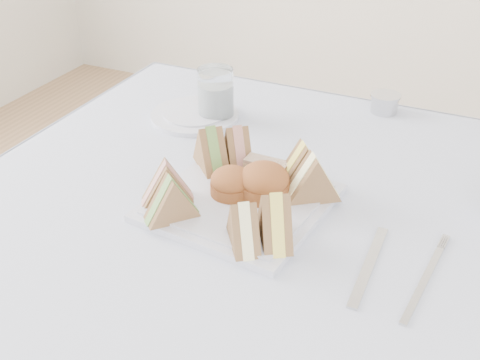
% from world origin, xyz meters
% --- Properties ---
extents(tablecloth, '(1.02, 1.02, 0.01)m').
position_xyz_m(tablecloth, '(0.00, 0.00, 0.74)').
color(tablecloth, silver).
rests_on(tablecloth, table).
extents(serving_plate, '(0.30, 0.30, 0.01)m').
position_xyz_m(serving_plate, '(-0.02, -0.01, 0.75)').
color(serving_plate, silver).
rests_on(serving_plate, tablecloth).
extents(sandwich_fl_a, '(0.09, 0.08, 0.08)m').
position_xyz_m(sandwich_fl_a, '(-0.13, -0.06, 0.80)').
color(sandwich_fl_a, brown).
rests_on(sandwich_fl_a, serving_plate).
extents(sandwich_fl_b, '(0.09, 0.09, 0.08)m').
position_xyz_m(sandwich_fl_b, '(-0.10, -0.10, 0.80)').
color(sandwich_fl_b, brown).
rests_on(sandwich_fl_b, serving_plate).
extents(sandwich_fr_a, '(0.08, 0.10, 0.08)m').
position_xyz_m(sandwich_fr_a, '(0.07, -0.08, 0.80)').
color(sandwich_fr_a, brown).
rests_on(sandwich_fr_a, serving_plate).
extents(sandwich_fr_b, '(0.08, 0.09, 0.07)m').
position_xyz_m(sandwich_fr_b, '(0.03, -0.11, 0.79)').
color(sandwich_fr_b, brown).
rests_on(sandwich_fr_b, serving_plate).
extents(sandwich_bl_a, '(0.10, 0.10, 0.08)m').
position_xyz_m(sandwich_bl_a, '(-0.12, 0.07, 0.80)').
color(sandwich_bl_a, brown).
rests_on(sandwich_bl_a, serving_plate).
extents(sandwich_bl_b, '(0.09, 0.09, 0.08)m').
position_xyz_m(sandwich_bl_b, '(-0.08, 0.10, 0.80)').
color(sandwich_bl_b, brown).
rests_on(sandwich_bl_b, serving_plate).
extents(sandwich_br_a, '(0.10, 0.09, 0.08)m').
position_xyz_m(sandwich_br_a, '(0.08, 0.05, 0.80)').
color(sandwich_br_a, brown).
rests_on(sandwich_br_a, serving_plate).
extents(sandwich_br_b, '(0.10, 0.09, 0.08)m').
position_xyz_m(sandwich_br_b, '(0.05, 0.09, 0.80)').
color(sandwich_br_b, brown).
rests_on(sandwich_br_b, serving_plate).
extents(scone_left, '(0.08, 0.08, 0.05)m').
position_xyz_m(scone_left, '(-0.04, 0.00, 0.78)').
color(scone_left, '#954924').
rests_on(scone_left, serving_plate).
extents(scone_right, '(0.10, 0.10, 0.06)m').
position_xyz_m(scone_right, '(0.01, 0.02, 0.79)').
color(scone_right, '#954924').
rests_on(scone_right, serving_plate).
extents(pastry_slice, '(0.08, 0.03, 0.04)m').
position_xyz_m(pastry_slice, '(-0.01, 0.08, 0.78)').
color(pastry_slice, tan).
rests_on(pastry_slice, serving_plate).
extents(side_plate, '(0.25, 0.25, 0.01)m').
position_xyz_m(side_plate, '(-0.25, 0.26, 0.75)').
color(side_plate, silver).
rests_on(side_plate, tablecloth).
extents(water_glass, '(0.08, 0.08, 0.11)m').
position_xyz_m(water_glass, '(-0.21, 0.28, 0.80)').
color(water_glass, white).
rests_on(water_glass, tablecloth).
extents(tea_strainer, '(0.07, 0.07, 0.04)m').
position_xyz_m(tea_strainer, '(0.11, 0.46, 0.76)').
color(tea_strainer, '#B6B6B9').
rests_on(tea_strainer, tablecloth).
extents(knife, '(0.02, 0.19, 0.00)m').
position_xyz_m(knife, '(0.21, -0.07, 0.75)').
color(knife, '#B6B6B9').
rests_on(knife, tablecloth).
extents(fork, '(0.03, 0.18, 0.00)m').
position_xyz_m(fork, '(0.29, -0.08, 0.75)').
color(fork, '#B6B6B9').
rests_on(fork, tablecloth).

